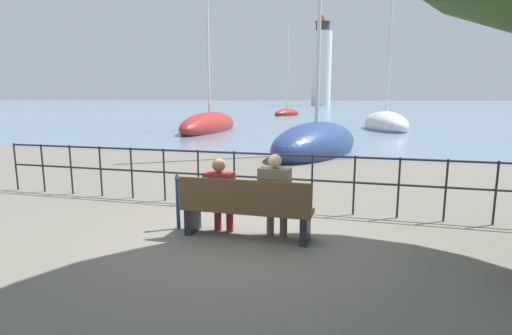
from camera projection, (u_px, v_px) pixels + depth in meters
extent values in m
plane|color=#605B51|center=(247.00, 237.00, 5.90)|extent=(1000.00, 1000.00, 0.00)
cube|color=slate|center=(364.00, 104.00, 156.07)|extent=(600.00, 300.00, 0.01)
cube|color=brown|center=(247.00, 209.00, 5.83)|extent=(1.93, 0.45, 0.05)
cube|color=brown|center=(243.00, 196.00, 5.59)|extent=(1.93, 0.04, 0.45)
cube|color=black|center=(193.00, 219.00, 6.09)|extent=(0.10, 0.41, 0.40)
cube|color=black|center=(305.00, 229.00, 5.64)|extent=(0.10, 0.41, 0.40)
cylinder|color=maroon|center=(218.00, 217.00, 6.14)|extent=(0.11, 0.11, 0.45)
cylinder|color=maroon|center=(230.00, 217.00, 6.09)|extent=(0.11, 0.11, 0.45)
cube|color=maroon|center=(222.00, 201.00, 5.99)|extent=(0.37, 0.26, 0.14)
cube|color=maroon|center=(219.00, 189.00, 5.87)|extent=(0.43, 0.24, 0.50)
sphere|color=#846047|center=(219.00, 165.00, 5.81)|extent=(0.20, 0.20, 0.20)
cylinder|color=brown|center=(270.00, 221.00, 5.92)|extent=(0.11, 0.11, 0.45)
cylinder|color=brown|center=(284.00, 222.00, 5.87)|extent=(0.11, 0.11, 0.45)
cube|color=brown|center=(276.00, 205.00, 5.77)|extent=(0.38, 0.26, 0.14)
cube|color=brown|center=(275.00, 189.00, 5.64)|extent=(0.45, 0.24, 0.60)
sphere|color=tan|center=(275.00, 161.00, 5.57)|extent=(0.19, 0.19, 0.19)
cylinder|color=black|center=(16.00, 167.00, 8.88)|extent=(0.04, 0.04, 1.05)
cylinder|color=black|center=(43.00, 168.00, 8.69)|extent=(0.04, 0.04, 1.05)
cylinder|color=black|center=(71.00, 170.00, 8.50)|extent=(0.04, 0.04, 1.05)
cylinder|color=black|center=(101.00, 171.00, 8.30)|extent=(0.04, 0.04, 1.05)
cylinder|color=black|center=(132.00, 173.00, 8.11)|extent=(0.04, 0.04, 1.05)
cylinder|color=black|center=(164.00, 175.00, 7.92)|extent=(0.04, 0.04, 1.05)
cylinder|color=black|center=(198.00, 177.00, 7.72)|extent=(0.04, 0.04, 1.05)
cylinder|color=black|center=(234.00, 179.00, 7.53)|extent=(0.04, 0.04, 1.05)
cylinder|color=black|center=(272.00, 181.00, 7.33)|extent=(0.04, 0.04, 1.05)
cylinder|color=black|center=(312.00, 183.00, 7.14)|extent=(0.04, 0.04, 1.05)
cylinder|color=black|center=(354.00, 185.00, 6.95)|extent=(0.04, 0.04, 1.05)
cylinder|color=black|center=(399.00, 188.00, 6.75)|extent=(0.04, 0.04, 1.05)
cylinder|color=black|center=(446.00, 191.00, 6.56)|extent=(0.04, 0.04, 1.05)
cylinder|color=black|center=(496.00, 193.00, 6.36)|extent=(0.04, 0.04, 1.05)
cylinder|color=black|center=(272.00, 154.00, 7.25)|extent=(11.74, 0.04, 0.04)
cylinder|color=black|center=(272.00, 178.00, 7.32)|extent=(11.74, 0.04, 0.04)
cylinder|color=navy|center=(178.00, 204.00, 6.21)|extent=(0.06, 0.06, 0.80)
cone|color=navy|center=(177.00, 175.00, 6.13)|extent=(0.09, 0.09, 0.11)
ellipsoid|color=maroon|center=(210.00, 126.00, 25.39)|extent=(2.71, 8.93, 1.70)
cylinder|color=silver|center=(208.00, 23.00, 24.33)|extent=(0.14, 0.14, 11.53)
ellipsoid|color=navy|center=(316.00, 145.00, 14.67)|extent=(3.61, 6.33, 1.69)
ellipsoid|color=maroon|center=(287.00, 114.00, 49.71)|extent=(3.34, 5.34, 1.15)
cylinder|color=silver|center=(288.00, 68.00, 48.77)|extent=(0.14, 0.14, 10.35)
ellipsoid|color=silver|center=(385.00, 125.00, 26.39)|extent=(3.72, 6.42, 1.73)
cylinder|color=silver|center=(390.00, 46.00, 25.54)|extent=(0.14, 0.14, 8.99)
cylinder|color=white|center=(322.00, 69.00, 123.95)|extent=(5.98, 5.98, 22.43)
cylinder|color=#2D2D33|center=(323.00, 27.00, 121.82)|extent=(4.19, 4.19, 2.74)
cone|color=#4C1E19|center=(323.00, 18.00, 121.40)|extent=(4.79, 4.79, 2.19)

